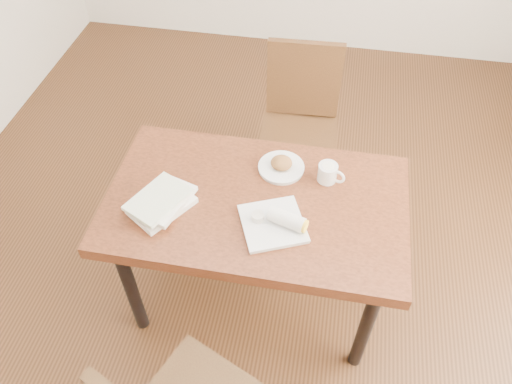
% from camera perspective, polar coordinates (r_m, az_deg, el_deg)
% --- Properties ---
extents(ground, '(4.00, 5.00, 0.01)m').
position_cam_1_polar(ground, '(2.70, -0.00, -11.55)').
color(ground, '#472814').
rests_on(ground, ground).
extents(table, '(1.26, 0.75, 0.75)m').
position_cam_1_polar(table, '(2.15, -0.00, -2.43)').
color(table, brown).
rests_on(table, ground).
extents(chair_far, '(0.44, 0.44, 0.95)m').
position_cam_1_polar(chair_far, '(2.80, 5.08, 8.43)').
color(chair_far, '#472C14').
rests_on(chair_far, ground).
extents(plate_scone, '(0.20, 0.20, 0.07)m').
position_cam_1_polar(plate_scone, '(2.20, 2.91, 3.00)').
color(plate_scone, white).
rests_on(plate_scone, table).
extents(coffee_mug, '(0.12, 0.08, 0.08)m').
position_cam_1_polar(coffee_mug, '(2.16, 8.27, 2.20)').
color(coffee_mug, white).
rests_on(coffee_mug, table).
extents(plate_burrito, '(0.32, 0.32, 0.08)m').
position_cam_1_polar(plate_burrito, '(1.98, 2.43, -3.47)').
color(plate_burrito, white).
rests_on(plate_burrito, table).
extents(book_stack, '(0.28, 0.30, 0.07)m').
position_cam_1_polar(book_stack, '(2.07, -10.72, -1.16)').
color(book_stack, white).
rests_on(book_stack, table).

